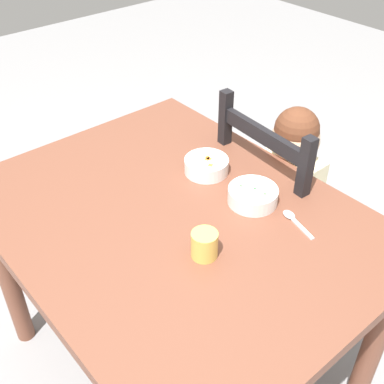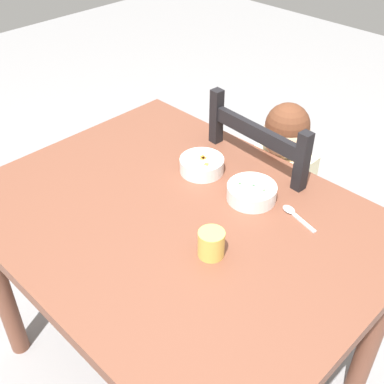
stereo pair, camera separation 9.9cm
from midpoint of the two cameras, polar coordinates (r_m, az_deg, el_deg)
name	(u,v)px [view 2 (the right image)]	position (r m, az deg, el deg)	size (l,w,h in m)	color
ground_plane	(180,367)	(2.04, -2.85, -19.71)	(8.00, 8.00, 0.00)	gray
dining_table	(177,243)	(1.53, -3.60, -6.00)	(1.21, 0.93, 0.78)	brown
dining_chair	(271,218)	(1.95, 7.76, -3.07)	(0.45, 0.45, 0.98)	black
child_figure	(276,185)	(1.85, 8.22, 0.73)	(0.32, 0.31, 0.94)	beige
bowl_of_peas	(252,192)	(1.50, 5.07, -0.05)	(0.15, 0.15, 0.05)	white
bowl_of_carrots	(202,165)	(1.62, -0.60, 3.16)	(0.15, 0.15, 0.05)	white
spoon	(293,213)	(1.47, 9.80, -2.50)	(0.14, 0.05, 0.01)	silver
drinking_cup	(211,244)	(1.30, 0.07, -6.07)	(0.07, 0.07, 0.08)	#E6BF55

